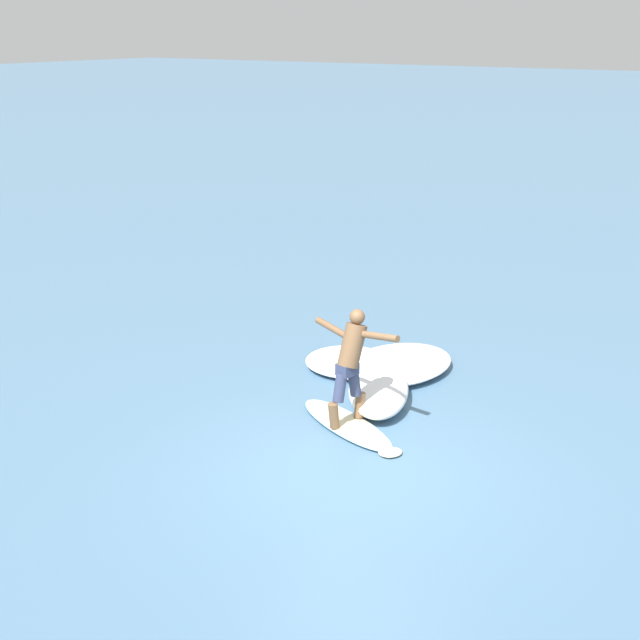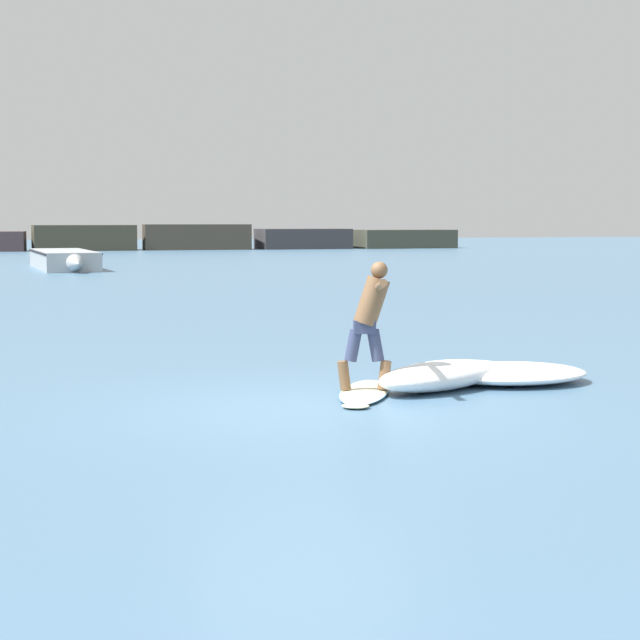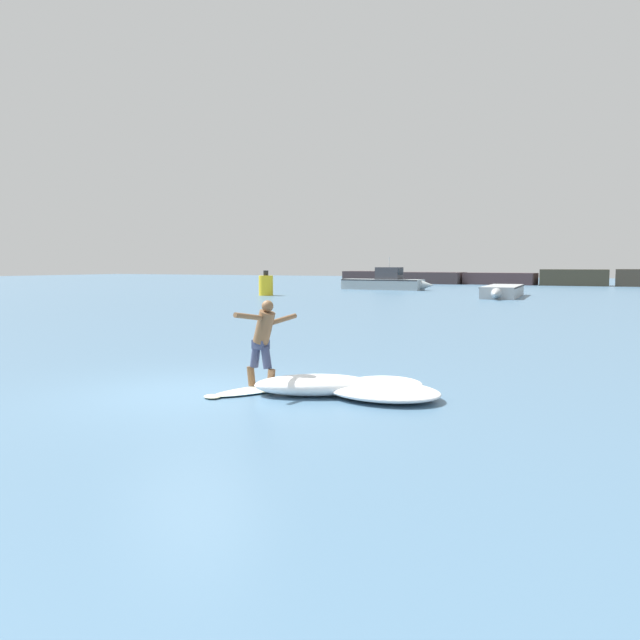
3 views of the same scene
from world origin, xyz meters
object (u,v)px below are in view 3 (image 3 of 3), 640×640
fishing_boat_near_jetty (503,291)px  surfboard (259,389)px  small_boat_offshore (386,282)px  surfer (263,337)px  channel_marker_buoy (266,285)px

fishing_boat_near_jetty → surfboard: bearing=-86.6°
surfboard → small_boat_offshore: (-13.47, 42.35, 0.63)m
surfer → small_boat_offshore: small_boat_offshore is taller
surfer → small_boat_offshore: size_ratio=0.18×
surfboard → small_boat_offshore: 44.44m
surfer → channel_marker_buoy: size_ratio=0.87×
small_boat_offshore → channel_marker_buoy: (-4.14, -13.36, 0.08)m
fishing_boat_near_jetty → channel_marker_buoy: channel_marker_buoy is taller
surfer → channel_marker_buoy: (-17.69, 28.97, -0.22)m
fishing_boat_near_jetty → channel_marker_buoy: bearing=-160.8°
fishing_boat_near_jetty → small_boat_offshore: (-11.43, 7.95, 0.24)m
surfboard → channel_marker_buoy: bearing=121.3°
surfer → small_boat_offshore: bearing=107.7°
channel_marker_buoy → surfboard: bearing=-58.7°
fishing_boat_near_jetty → surfer: bearing=-86.5°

